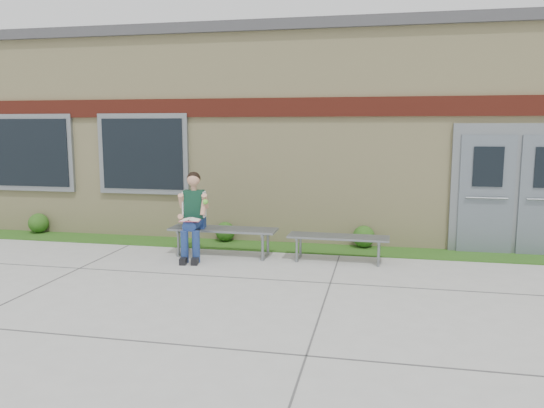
# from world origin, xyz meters

# --- Properties ---
(ground) EXTENTS (80.00, 80.00, 0.00)m
(ground) POSITION_xyz_m (0.00, 0.00, 0.00)
(ground) COLOR #9E9E99
(ground) RESTS_ON ground
(grass_strip) EXTENTS (16.00, 0.80, 0.02)m
(grass_strip) POSITION_xyz_m (0.00, 2.60, 0.01)
(grass_strip) COLOR #264512
(grass_strip) RESTS_ON ground
(school_building) EXTENTS (16.20, 6.22, 4.20)m
(school_building) POSITION_xyz_m (-0.00, 5.99, 2.10)
(school_building) COLOR beige
(school_building) RESTS_ON ground
(bench_left) EXTENTS (1.88, 0.53, 0.49)m
(bench_left) POSITION_xyz_m (-1.00, 1.79, 0.38)
(bench_left) COLOR slate
(bench_left) RESTS_ON ground
(bench_right) EXTENTS (1.69, 0.50, 0.44)m
(bench_right) POSITION_xyz_m (1.00, 1.79, 0.34)
(bench_right) COLOR slate
(bench_right) RESTS_ON ground
(girl) EXTENTS (0.57, 0.91, 1.47)m
(girl) POSITION_xyz_m (-1.47, 1.57, 0.76)
(girl) COLOR navy
(girl) RESTS_ON ground
(shrub_west) EXTENTS (0.41, 0.41, 0.41)m
(shrub_west) POSITION_xyz_m (-5.38, 2.85, 0.23)
(shrub_west) COLOR #264512
(shrub_west) RESTS_ON grass_strip
(shrub_mid) EXTENTS (0.38, 0.38, 0.38)m
(shrub_mid) POSITION_xyz_m (-1.28, 2.85, 0.21)
(shrub_mid) COLOR #264512
(shrub_mid) RESTS_ON grass_strip
(shrub_east) EXTENTS (0.41, 0.41, 0.41)m
(shrub_east) POSITION_xyz_m (1.39, 2.85, 0.22)
(shrub_east) COLOR #264512
(shrub_east) RESTS_ON grass_strip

